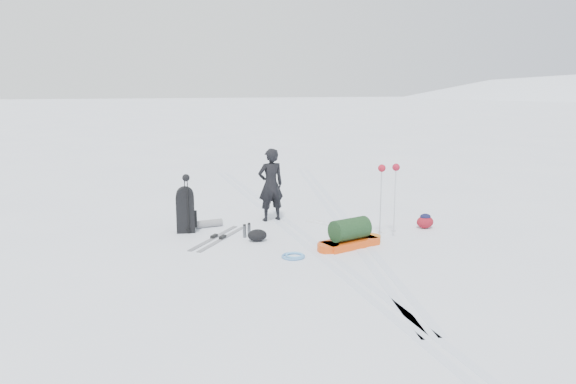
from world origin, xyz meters
The scene contains 13 objects.
ground centered at (0.00, 0.00, 0.00)m, with size 200.00×200.00×0.00m, color white.
ski_tracks centered at (0.61, 0.88, 0.00)m, with size 3.38×17.97×0.01m.
skier centered at (-0.35, 1.66, 0.86)m, with size 0.63×0.41×1.72m, color black.
pulk_sled centered at (0.74, -0.81, 0.22)m, with size 1.57×0.94×0.58m.
expedition_rucksack centered at (-2.30, 1.11, 0.46)m, with size 1.05×0.60×1.00m.
ski_poles_black centered at (-2.34, 0.94, 1.07)m, with size 0.16×0.16×1.31m.
ski_poles_silver centered at (1.75, -0.31, 1.31)m, with size 0.50×0.20×1.56m.
touring_skis_grey centered at (-1.74, 0.38, 0.02)m, with size 1.38×1.83×0.07m.
touring_skis_white centered at (1.14, 0.64, 0.02)m, with size 1.46×1.74×0.07m.
rope_coil centered at (-0.51, -1.21, 0.03)m, with size 0.59×0.59×0.05m.
small_daypack centered at (2.87, 0.16, 0.16)m, with size 0.43×0.34×0.33m.
thermos_pair centered at (-1.13, 0.43, 0.13)m, with size 0.21×0.26×0.29m.
stuff_sack centered at (-0.98, 0.01, 0.12)m, with size 0.47×0.41×0.25m.
Camera 1 is at (-2.95, -10.97, 3.24)m, focal length 35.00 mm.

